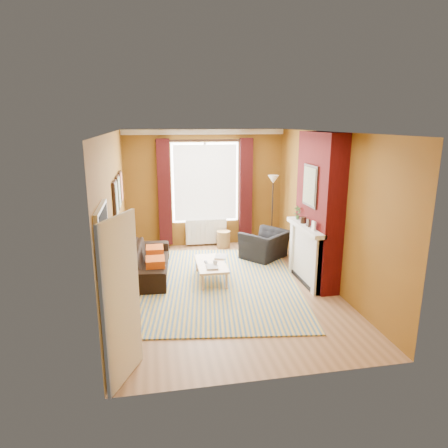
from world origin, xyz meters
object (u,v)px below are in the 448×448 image
(coffee_table, at_px, (211,265))
(floor_lamp, at_px, (273,191))
(armchair, at_px, (265,245))
(sofa, at_px, (148,261))
(wicker_stool, at_px, (223,239))

(coffee_table, relative_size, floor_lamp, 0.62)
(armchair, xyz_separation_m, coffee_table, (-1.39, -1.06, 0.01))
(sofa, bearing_deg, floor_lamp, -61.40)
(armchair, bearing_deg, floor_lamp, -155.43)
(wicker_stool, distance_m, floor_lamp, 1.66)
(sofa, xyz_separation_m, coffee_table, (1.19, -0.50, 0.03))
(sofa, distance_m, floor_lamp, 3.44)
(wicker_stool, bearing_deg, coffee_table, -107.07)
(sofa, xyz_separation_m, armchair, (2.58, 0.56, 0.02))
(floor_lamp, bearing_deg, coffee_table, -133.87)
(coffee_table, bearing_deg, sofa, 157.87)
(wicker_stool, relative_size, floor_lamp, 0.23)
(coffee_table, height_order, wicker_stool, wicker_stool)
(coffee_table, relative_size, wicker_stool, 2.68)
(sofa, relative_size, wicker_stool, 4.95)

